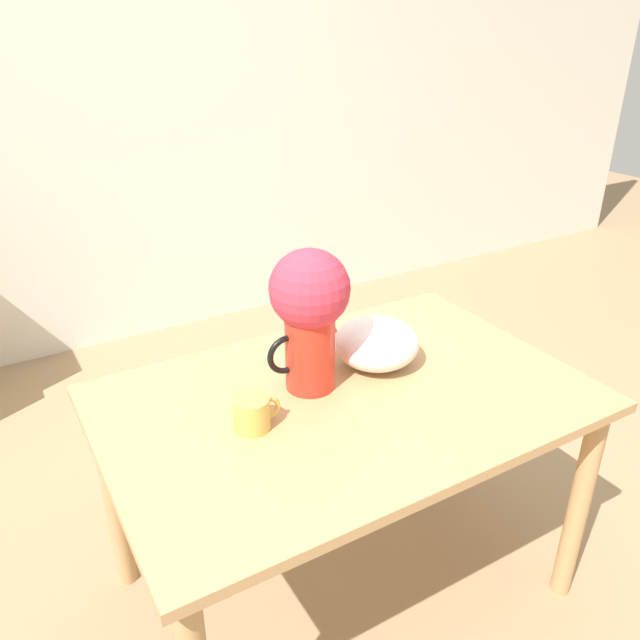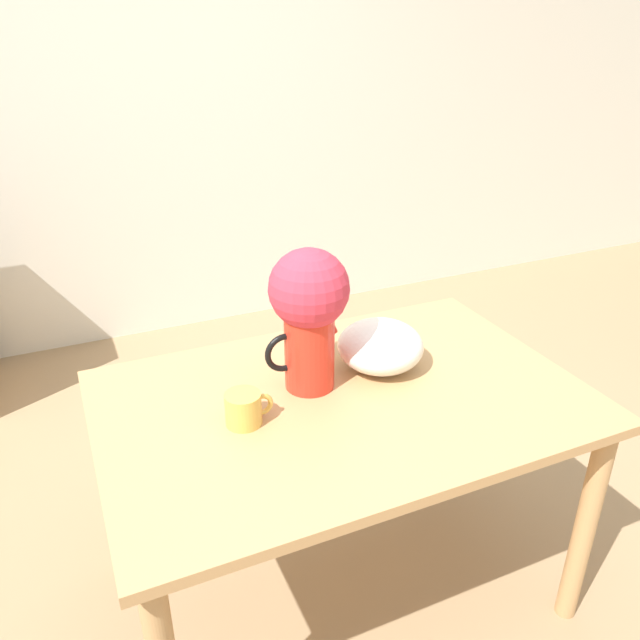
# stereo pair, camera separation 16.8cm
# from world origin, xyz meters

# --- Properties ---
(ground_plane) EXTENTS (12.00, 12.00, 0.00)m
(ground_plane) POSITION_xyz_m (0.00, 0.00, 0.00)
(ground_plane) COLOR #9E7F5B
(wall_back) EXTENTS (8.00, 0.05, 2.60)m
(wall_back) POSITION_xyz_m (0.00, 2.06, 1.30)
(wall_back) COLOR silver
(wall_back) RESTS_ON ground_plane
(table) EXTENTS (1.31, 0.86, 0.73)m
(table) POSITION_xyz_m (0.05, -0.06, 0.63)
(table) COLOR tan
(table) RESTS_ON ground_plane
(flower_vase) EXTENTS (0.24, 0.22, 0.40)m
(flower_vase) POSITION_xyz_m (-0.02, 0.03, 0.97)
(flower_vase) COLOR red
(flower_vase) RESTS_ON table
(coffee_mug) EXTENTS (0.13, 0.09, 0.09)m
(coffee_mug) POSITION_xyz_m (-0.24, -0.07, 0.77)
(coffee_mug) COLOR gold
(coffee_mug) RESTS_ON table
(white_bowl) EXTENTS (0.25, 0.25, 0.14)m
(white_bowl) POSITION_xyz_m (0.21, 0.04, 0.80)
(white_bowl) COLOR white
(white_bowl) RESTS_ON table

